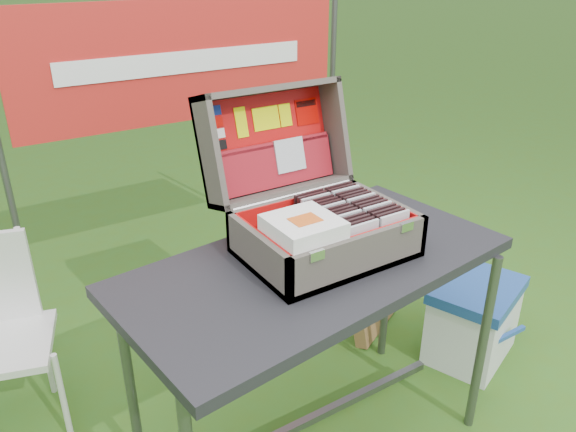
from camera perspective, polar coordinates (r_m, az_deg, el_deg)
ground at (r=2.47m, az=3.00°, el=-20.19°), size 80.00×80.00×0.00m
table at (r=2.11m, az=2.60°, el=-14.27°), size 1.38×0.81×0.82m
table_top at (r=1.89m, az=2.83°, el=-5.05°), size 1.38×0.81×0.04m
table_leg_fr at (r=2.32m, az=19.12°, el=-12.41°), size 0.04×0.04×0.78m
table_leg_bl at (r=2.13m, az=-15.80°, el=-15.83°), size 0.04×0.04×0.78m
table_leg_br at (r=2.61m, az=10.04°, el=-6.73°), size 0.04×0.04×0.78m
table_brace at (r=2.31m, az=2.45°, el=-19.88°), size 1.17×0.03×0.03m
suitcase at (r=1.86m, az=2.91°, el=3.74°), size 0.55×0.55×0.50m
suitcase_base_bottom at (r=1.92m, az=3.79°, el=-3.53°), size 0.55×0.39×0.02m
suitcase_base_wall_front at (r=1.76m, az=7.39°, el=-4.15°), size 0.55×0.02×0.15m
suitcase_base_wall_back at (r=2.02m, az=0.76°, el=0.12°), size 0.55×0.02×0.15m
suitcase_base_wall_left at (r=1.76m, az=-3.10°, el=-3.96°), size 0.02×0.39×0.15m
suitcase_base_wall_right at (r=2.04m, az=9.81°, el=-0.04°), size 0.02×0.39×0.15m
suitcase_liner_floor at (r=1.91m, az=3.80°, el=-3.17°), size 0.50×0.35×0.01m
suitcase_latch_left at (r=1.63m, az=2.95°, el=-4.03°), size 0.05×0.01×0.03m
suitcase_latch_right at (r=1.83m, az=11.96°, el=-1.06°), size 0.05×0.01×0.03m
suitcase_hinge at (r=2.00m, az=0.60°, el=2.14°), size 0.49×0.02×0.02m
suitcase_lid_back at (r=2.10m, az=-2.15°, el=7.60°), size 0.55×0.13×0.38m
suitcase_lid_rim_far at (r=2.04m, az=-2.09°, el=12.75°), size 0.55×0.15×0.06m
suitcase_lid_rim_near at (r=2.06m, az=-0.51°, el=2.56°), size 0.55×0.15×0.06m
suitcase_lid_rim_left at (r=1.93m, az=-8.01°, el=6.29°), size 0.02×0.25×0.42m
suitcase_lid_rim_right at (r=2.19m, az=4.67°, el=8.72°), size 0.02×0.25×0.42m
suitcase_lid_liner at (r=2.09m, az=-1.96°, el=7.60°), size 0.50×0.10×0.33m
suitcase_liner_wall_front at (r=1.77m, az=7.13°, el=-3.67°), size 0.50×0.01×0.13m
suitcase_liner_wall_back at (r=2.01m, az=0.98°, el=0.26°), size 0.50×0.01×0.13m
suitcase_liner_wall_left at (r=1.76m, az=-2.72°, el=-3.54°), size 0.01×0.35×0.13m
suitcase_liner_wall_right at (r=2.03m, az=9.54°, el=0.14°), size 0.01×0.35×0.13m
suitcase_lid_pocket at (r=2.08m, az=-1.32°, el=5.14°), size 0.48×0.07×0.16m
suitcase_pocket_edge at (r=2.06m, az=-1.57°, el=7.27°), size 0.47×0.02×0.02m
suitcase_pocket_cd at (r=2.09m, az=0.19°, el=6.22°), size 0.12×0.04×0.12m
lid_sticker_cc_a at (r=1.99m, az=-7.56°, el=10.57°), size 0.05×0.01×0.03m
lid_sticker_cc_b at (r=1.99m, az=-7.36°, el=9.43°), size 0.05×0.01×0.03m
lid_sticker_cc_c at (r=1.99m, az=-7.16°, el=8.29°), size 0.05×0.01×0.03m
lid_sticker_cc_d at (r=1.99m, az=-6.96°, el=7.16°), size 0.05×0.01×0.03m
lid_card_neon_tall at (r=2.03m, az=-4.77°, el=9.46°), size 0.04×0.03×0.10m
lid_card_neon_main at (r=2.08m, az=-2.24°, el=9.89°), size 0.11×0.03×0.08m
lid_card_neon_small at (r=2.12m, az=-0.27°, el=10.22°), size 0.05×0.03×0.08m
lid_sticker_band at (r=2.17m, az=1.94°, el=10.57°), size 0.10×0.03×0.09m
lid_sticker_band_bar at (r=2.17m, az=1.83°, el=11.35°), size 0.09×0.01×0.02m
cd_left_0 at (r=1.79m, az=7.55°, el=-2.73°), size 0.12×0.01×0.14m
cd_left_1 at (r=1.81m, az=7.12°, el=-2.47°), size 0.12×0.01×0.14m
cd_left_2 at (r=1.82m, az=6.69°, el=-2.21°), size 0.12×0.01×0.14m
cd_left_3 at (r=1.84m, az=6.28°, el=-1.95°), size 0.12×0.01×0.14m
cd_left_4 at (r=1.85m, az=5.86°, el=-1.70°), size 0.12×0.01×0.14m
cd_left_5 at (r=1.87m, az=5.46°, el=-1.45°), size 0.12×0.01×0.14m
cd_left_6 at (r=1.88m, az=5.06°, el=-1.20°), size 0.12×0.01×0.14m
cd_left_7 at (r=1.90m, az=4.67°, el=-0.96°), size 0.12×0.01×0.14m
cd_left_8 at (r=1.91m, az=4.28°, el=-0.72°), size 0.12×0.01×0.14m
cd_left_9 at (r=1.93m, az=3.90°, el=-0.49°), size 0.12×0.01×0.14m
cd_left_10 at (r=1.94m, az=3.53°, el=-0.26°), size 0.12×0.01×0.14m
cd_left_11 at (r=1.96m, az=3.16°, el=-0.03°), size 0.12×0.01×0.14m
cd_left_12 at (r=1.98m, az=2.80°, el=0.19°), size 0.12×0.01×0.14m
cd_left_13 at (r=1.99m, az=2.44°, el=0.41°), size 0.12×0.01×0.14m
cd_left_14 at (r=2.01m, az=2.09°, el=0.63°), size 0.12×0.01×0.14m
cd_right_0 at (r=1.87m, az=10.66°, el=-1.70°), size 0.12×0.01×0.14m
cd_right_1 at (r=1.89m, az=10.23°, el=-1.45°), size 0.12×0.01×0.14m
cd_right_2 at (r=1.90m, az=9.80°, el=-1.21°), size 0.12×0.01×0.14m
cd_right_3 at (r=1.92m, az=9.37°, el=-0.97°), size 0.12×0.01×0.14m
cd_right_4 at (r=1.93m, az=8.95°, el=-0.73°), size 0.12×0.01×0.14m
cd_right_5 at (r=1.94m, az=8.54°, el=-0.50°), size 0.12×0.01×0.14m
cd_right_6 at (r=1.96m, az=8.13°, el=-0.27°), size 0.12×0.01×0.14m
cd_right_7 at (r=1.97m, az=7.73°, el=-0.05°), size 0.12×0.01×0.14m
cd_right_8 at (r=1.99m, az=7.34°, el=0.17°), size 0.12×0.01×0.14m
cd_right_9 at (r=2.00m, az=6.95°, el=0.39°), size 0.12×0.01×0.14m
cd_right_10 at (r=2.02m, az=6.57°, el=0.61°), size 0.12×0.01×0.14m
cd_right_11 at (r=2.03m, az=6.19°, el=0.82°), size 0.12×0.01×0.14m
cd_right_12 at (r=2.05m, az=5.82°, el=1.03°), size 0.12×0.01×0.14m
cd_right_13 at (r=2.06m, az=5.45°, el=1.23°), size 0.12×0.01×0.14m
cd_right_14 at (r=2.08m, az=5.09°, el=1.44°), size 0.12×0.01×0.14m
songbook_0 at (r=1.73m, az=1.55°, el=-1.71°), size 0.21×0.21×0.00m
songbook_1 at (r=1.73m, az=1.55°, el=-1.56°), size 0.21×0.21×0.00m
songbook_2 at (r=1.72m, az=1.55°, el=-1.41°), size 0.21×0.21×0.00m
songbook_3 at (r=1.72m, az=1.55°, el=-1.26°), size 0.21×0.21×0.00m
songbook_4 at (r=1.72m, az=1.55°, el=-1.11°), size 0.21×0.21×0.00m
songbook_5 at (r=1.72m, az=1.56°, el=-0.96°), size 0.21×0.21×0.01m
songbook_6 at (r=1.71m, az=1.56°, el=-0.81°), size 0.21×0.21×0.00m
songbook_7 at (r=1.71m, az=1.56°, el=-0.66°), size 0.21×0.21×0.00m
songbook_8 at (r=1.71m, az=1.56°, el=-0.51°), size 0.21×0.21×0.00m
songbook_9 at (r=1.71m, az=1.56°, el=-0.36°), size 0.21×0.21×0.00m
songbook_graphic at (r=1.70m, az=1.75°, el=-0.36°), size 0.09×0.07×0.00m
cooler at (r=2.82m, az=18.28°, el=-9.99°), size 0.52×0.46×0.38m
cooler_body at (r=2.83m, az=18.21°, el=-10.42°), size 0.50×0.44×0.33m
cooler_lid at (r=2.73m, az=18.75°, el=-7.11°), size 0.52×0.46×0.05m
cooler_handle at (r=2.73m, az=21.17°, el=-11.37°), size 0.26×0.02×0.02m
chair at (r=2.42m, az=-27.11°, el=-11.90°), size 0.47×0.49×0.81m
chair_seat at (r=2.42m, az=-27.15°, el=-11.73°), size 0.46×0.46×0.03m
chair_leg_fr at (r=2.42m, az=-21.90°, el=-16.77°), size 0.02×0.02×0.41m
chair_leg_br at (r=2.67m, az=-23.38°, el=-12.71°), size 0.02×0.02×0.41m
chair_upright_right at (r=2.47m, az=-25.03°, el=-5.07°), size 0.02×0.02×0.39m
cardboard_box at (r=2.88m, az=8.50°, el=-7.80°), size 0.41×0.30×0.41m
banner_post_left at (r=2.66m, az=-26.56°, el=2.53°), size 0.03×0.03×1.70m
banner_post_right at (r=3.25m, az=4.36°, el=8.94°), size 0.03×0.03×1.70m
banner at (r=2.73m, az=-10.20°, el=15.20°), size 1.60×0.02×0.55m
banner_text at (r=2.72m, az=-10.09°, el=15.17°), size 1.20×0.00×0.10m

